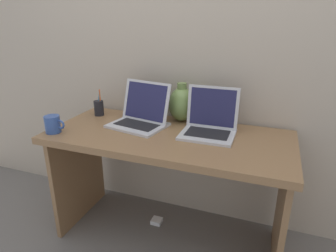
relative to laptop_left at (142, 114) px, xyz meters
name	(u,v)px	position (x,y,z in m)	size (l,w,h in m)	color
ground_plane	(168,235)	(0.21, -0.10, -0.80)	(6.00, 6.00, 0.00)	slate
back_wall	(187,45)	(0.21, 0.26, 0.40)	(4.40, 0.04, 2.40)	#BCAD99
desk	(168,159)	(0.21, -0.10, -0.23)	(1.41, 0.63, 0.73)	olive
laptop_left	(142,114)	(0.00, 0.00, 0.00)	(0.38, 0.32, 0.26)	silver
laptop_right	(210,121)	(0.43, 0.01, 0.00)	(0.30, 0.26, 0.26)	silver
green_vase	(182,104)	(0.21, 0.16, 0.04)	(0.17, 0.17, 0.25)	#75934C
coffee_mug	(53,124)	(-0.43, -0.30, -0.02)	(0.13, 0.09, 0.10)	#335199
pen_cup	(99,108)	(-0.35, 0.07, -0.02)	(0.06, 0.06, 0.18)	black
power_brick	(157,221)	(0.09, -0.01, -0.78)	(0.07, 0.07, 0.03)	white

